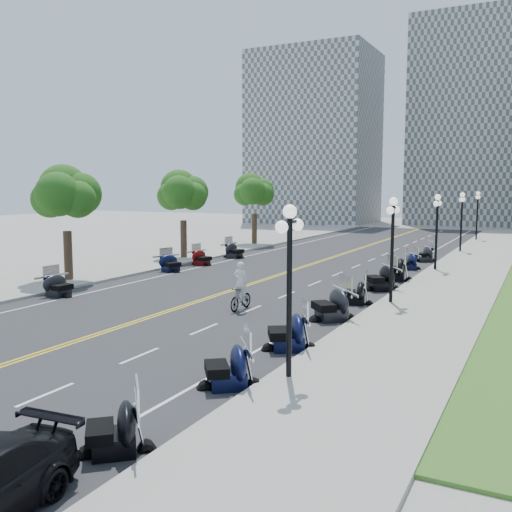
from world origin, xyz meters
The scene contains 50 objects.
ground centered at (0.00, 0.00, 0.00)m, with size 160.00×160.00×0.00m, color gray.
road centered at (0.00, 10.00, 0.00)m, with size 16.00×90.00×0.01m, color #333335.
centerline_yellow_a centered at (-0.12, 10.00, 0.01)m, with size 0.12×90.00×0.00m, color yellow.
centerline_yellow_b centered at (0.12, 10.00, 0.01)m, with size 0.12×90.00×0.00m, color yellow.
edge_line_north centered at (6.40, 10.00, 0.01)m, with size 0.12×90.00×0.00m, color white.
edge_line_south centered at (-6.40, 10.00, 0.01)m, with size 0.12×90.00×0.00m, color white.
lane_dash_3 centered at (3.20, -12.00, 0.01)m, with size 0.12×2.00×0.00m, color white.
lane_dash_4 centered at (3.20, -8.00, 0.01)m, with size 0.12×2.00×0.00m, color white.
lane_dash_5 centered at (3.20, -4.00, 0.01)m, with size 0.12×2.00×0.00m, color white.
lane_dash_6 centered at (3.20, 0.00, 0.01)m, with size 0.12×2.00×0.00m, color white.
lane_dash_7 centered at (3.20, 4.00, 0.01)m, with size 0.12×2.00×0.00m, color white.
lane_dash_8 centered at (3.20, 8.00, 0.01)m, with size 0.12×2.00×0.00m, color white.
lane_dash_9 centered at (3.20, 12.00, 0.01)m, with size 0.12×2.00×0.00m, color white.
lane_dash_10 centered at (3.20, 16.00, 0.01)m, with size 0.12×2.00×0.00m, color white.
lane_dash_11 centered at (3.20, 20.00, 0.01)m, with size 0.12×2.00×0.00m, color white.
lane_dash_12 centered at (3.20, 24.00, 0.01)m, with size 0.12×2.00×0.00m, color white.
lane_dash_13 centered at (3.20, 28.00, 0.01)m, with size 0.12×2.00×0.00m, color white.
lane_dash_14 centered at (3.20, 32.00, 0.01)m, with size 0.12×2.00×0.00m, color white.
lane_dash_15 centered at (3.20, 36.00, 0.01)m, with size 0.12×2.00×0.00m, color white.
lane_dash_16 centered at (3.20, 40.00, 0.01)m, with size 0.12×2.00×0.00m, color white.
lane_dash_17 centered at (3.20, 44.00, 0.01)m, with size 0.12×2.00×0.00m, color white.
lane_dash_18 centered at (3.20, 48.00, 0.01)m, with size 0.12×2.00×0.00m, color white.
lane_dash_19 centered at (3.20, 52.00, 0.01)m, with size 0.12×2.00×0.00m, color white.
sidewalk_north centered at (10.50, 10.00, 0.07)m, with size 5.00×90.00×0.15m, color #9E9991.
sidewalk_south centered at (-10.50, 10.00, 0.07)m, with size 5.00×90.00×0.15m, color #9E9991.
distant_block_a centered at (-18.00, 62.00, 13.00)m, with size 18.00×14.00×26.00m, color gray.
distant_block_b centered at (4.00, 68.00, 15.00)m, with size 16.00×12.00×30.00m, color gray.
street_lamp_1 centered at (8.60, -8.00, 2.60)m, with size 0.50×1.20×4.90m, color black, non-canonical shape.
street_lamp_2 centered at (8.60, 4.00, 2.60)m, with size 0.50×1.20×4.90m, color black, non-canonical shape.
street_lamp_3 centered at (8.60, 16.00, 2.60)m, with size 0.50×1.20×4.90m, color black, non-canonical shape.
street_lamp_4 centered at (8.60, 28.00, 2.60)m, with size 0.50×1.20×4.90m, color black, non-canonical shape.
street_lamp_5 centered at (8.60, 40.00, 2.60)m, with size 0.50×1.20×4.90m, color black, non-canonical shape.
tree_2 centered at (-10.00, 2.00, 4.75)m, with size 4.80×4.80×9.20m, color #235619, non-canonical shape.
tree_3 centered at (-10.00, 14.00, 4.75)m, with size 4.80×4.80×9.20m, color #235619, non-canonical shape.
tree_4 centered at (-10.00, 26.00, 4.75)m, with size 4.80×4.80×9.20m, color #235619, non-canonical shape.
motorcycle_n_2 centered at (7.13, -13.79, 0.62)m, with size 1.77×1.77×1.24m, color black, non-canonical shape.
motorcycle_n_3 centered at (7.29, -9.25, 0.69)m, with size 1.96×1.96×1.37m, color black, non-canonical shape.
motorcycle_n_4 centered at (7.29, -5.11, 0.72)m, with size 2.07×2.07×1.45m, color black, non-canonical shape.
motorcycle_n_5 centered at (7.16, -0.29, 0.77)m, with size 2.20×2.20×1.54m, color black, non-canonical shape.
motorcycle_n_6 centered at (7.02, 3.43, 0.63)m, with size 1.80×1.80×1.26m, color black, non-canonical shape.
motorcycle_n_7 centered at (7.19, 7.54, 0.78)m, with size 2.22×2.22×1.55m, color black, non-canonical shape.
motorcycle_n_8 centered at (7.07, 11.15, 0.78)m, with size 2.24×2.24×1.57m, color black, non-canonical shape.
motorcycle_n_9 centered at (6.79, 16.10, 0.63)m, with size 1.81×1.81×1.27m, color black, non-canonical shape.
motorcycle_n_10 centered at (6.98, 20.77, 0.65)m, with size 1.87×1.87×1.31m, color black, non-canonical shape.
motorcycle_s_5 centered at (-7.03, -1.67, 0.64)m, with size 1.83×1.83×1.28m, color black, non-canonical shape.
motorcycle_s_7 centered at (-6.97, 7.98, 0.63)m, with size 1.81×1.81×1.27m, color black, non-canonical shape.
motorcycle_s_8 centered at (-6.80, 11.55, 0.62)m, with size 1.78×1.78×1.25m, color #590A0C, non-canonical shape.
motorcycle_s_9 centered at (-6.75, 16.24, 0.68)m, with size 1.95×1.95×1.36m, color black, non-canonical shape.
bicycle centered at (2.81, -0.26, 0.54)m, with size 0.51×1.81×1.09m, color #A51414.
cyclist_rider centered at (2.81, -0.26, 2.03)m, with size 0.69×0.45×1.88m, color white.
Camera 1 is at (15.00, -22.61, 5.59)m, focal length 40.00 mm.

